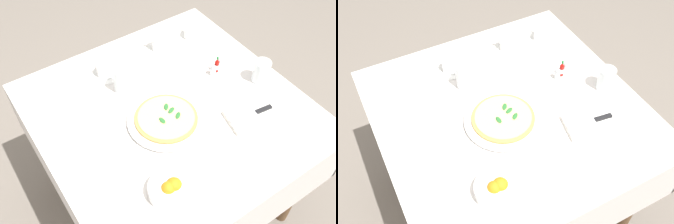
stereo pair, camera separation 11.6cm
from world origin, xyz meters
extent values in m
plane|color=slate|center=(0.00, 0.00, 0.00)|extent=(8.00, 8.00, 0.00)
cube|color=white|center=(0.00, 0.00, 0.74)|extent=(1.07, 1.07, 0.02)
cube|color=white|center=(0.00, -0.53, 0.59)|extent=(1.07, 0.01, 0.28)
cube|color=white|center=(0.00, 0.53, 0.59)|extent=(1.07, 0.01, 0.28)
cube|color=white|center=(-0.53, 0.00, 0.59)|extent=(0.01, 1.07, 0.28)
cube|color=white|center=(0.53, 0.00, 0.59)|extent=(0.01, 1.07, 0.28)
cylinder|color=brown|center=(-0.44, -0.44, 0.37)|extent=(0.06, 0.06, 0.73)
cylinder|color=brown|center=(0.44, -0.44, 0.37)|extent=(0.06, 0.06, 0.73)
cylinder|color=brown|center=(-0.44, 0.44, 0.37)|extent=(0.06, 0.06, 0.73)
cylinder|color=white|center=(0.05, 0.05, 0.76)|extent=(0.19, 0.19, 0.01)
cylinder|color=white|center=(0.05, 0.05, 0.77)|extent=(0.32, 0.32, 0.01)
cylinder|color=tan|center=(0.05, 0.05, 0.78)|extent=(0.26, 0.26, 0.01)
cylinder|color=#F4DB8E|center=(0.05, 0.05, 0.78)|extent=(0.23, 0.23, 0.00)
ellipsoid|color=#2D7533|center=(0.08, 0.06, 0.79)|extent=(0.02, 0.04, 0.01)
ellipsoid|color=#2D7533|center=(0.02, 0.01, 0.79)|extent=(0.04, 0.04, 0.01)
ellipsoid|color=#2D7533|center=(0.02, 0.03, 0.79)|extent=(0.04, 0.03, 0.01)
ellipsoid|color=#2D7533|center=(0.01, 0.07, 0.79)|extent=(0.04, 0.04, 0.01)
cylinder|color=white|center=(-0.36, -0.34, 0.76)|extent=(0.13, 0.13, 0.01)
cylinder|color=white|center=(-0.36, -0.34, 0.79)|extent=(0.08, 0.08, 0.05)
torus|color=white|center=(-0.36, -0.39, 0.79)|extent=(0.01, 0.04, 0.03)
cylinder|color=black|center=(-0.36, -0.34, 0.81)|extent=(0.07, 0.07, 0.00)
cylinder|color=white|center=(-0.18, -0.35, 0.76)|extent=(0.13, 0.13, 0.01)
cylinder|color=white|center=(-0.18, -0.35, 0.79)|extent=(0.08, 0.08, 0.06)
torus|color=white|center=(-0.15, -0.39, 0.80)|extent=(0.03, 0.03, 0.03)
cylinder|color=black|center=(-0.18, -0.35, 0.82)|extent=(0.07, 0.07, 0.00)
cylinder|color=white|center=(0.12, -0.33, 0.76)|extent=(0.13, 0.13, 0.01)
cylinder|color=white|center=(0.12, -0.33, 0.79)|extent=(0.08, 0.08, 0.06)
torus|color=white|center=(0.13, -0.38, 0.79)|extent=(0.01, 0.04, 0.03)
cylinder|color=black|center=(0.12, -0.33, 0.82)|extent=(0.07, 0.07, 0.00)
cylinder|color=white|center=(0.11, -0.21, 0.81)|extent=(0.07, 0.07, 0.12)
cylinder|color=silver|center=(0.11, -0.21, 0.78)|extent=(0.06, 0.06, 0.06)
cylinder|color=white|center=(-0.43, 0.08, 0.81)|extent=(0.07, 0.07, 0.11)
cylinder|color=silver|center=(-0.43, 0.08, 0.79)|extent=(0.06, 0.06, 0.08)
cube|color=white|center=(-0.26, 0.23, 0.76)|extent=(0.24, 0.17, 0.02)
cube|color=silver|center=(-0.21, 0.22, 0.78)|extent=(0.12, 0.04, 0.01)
cube|color=black|center=(-0.30, 0.24, 0.78)|extent=(0.08, 0.03, 0.01)
cylinder|color=white|center=(0.23, 0.32, 0.78)|extent=(0.15, 0.15, 0.04)
sphere|color=orange|center=(0.23, 0.33, 0.79)|extent=(0.05, 0.05, 0.05)
sphere|color=orange|center=(0.21, 0.33, 0.79)|extent=(0.06, 0.06, 0.06)
cylinder|color=#B7140F|center=(-0.31, -0.07, 0.78)|extent=(0.02, 0.02, 0.05)
cylinder|color=white|center=(-0.31, -0.07, 0.78)|extent=(0.02, 0.02, 0.02)
cone|color=#B7140F|center=(-0.31, -0.07, 0.82)|extent=(0.02, 0.02, 0.02)
cylinder|color=#1E722D|center=(-0.31, -0.07, 0.83)|extent=(0.01, 0.01, 0.01)
cylinder|color=white|center=(-0.28, -0.06, 0.77)|extent=(0.03, 0.03, 0.04)
cylinder|color=white|center=(-0.28, -0.06, 0.77)|extent=(0.02, 0.02, 0.03)
sphere|color=silver|center=(-0.28, -0.06, 0.80)|extent=(0.02, 0.02, 0.02)
cylinder|color=white|center=(-0.34, -0.08, 0.77)|extent=(0.03, 0.03, 0.04)
cylinder|color=#38332D|center=(-0.34, -0.08, 0.77)|extent=(0.02, 0.02, 0.03)
sphere|color=silver|center=(-0.34, -0.08, 0.80)|extent=(0.02, 0.02, 0.02)
camera|label=1|loc=(0.60, 0.87, 1.93)|focal=40.46mm
camera|label=2|loc=(0.50, 0.93, 1.93)|focal=40.46mm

